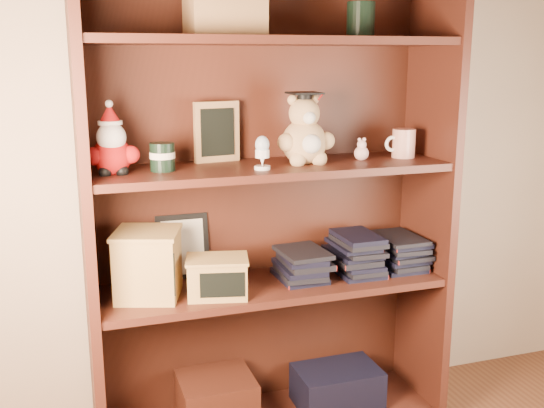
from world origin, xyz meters
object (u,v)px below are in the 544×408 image
(teacher_mug, at_px, (403,143))
(treats_box, at_px, (148,264))
(bookcase, at_px, (266,213))
(grad_teddy_bear, at_px, (305,136))

(teacher_mug, distance_m, treats_box, 0.95)
(bookcase, distance_m, treats_box, 0.43)
(bookcase, xyz_separation_m, teacher_mug, (0.48, -0.05, 0.22))
(grad_teddy_bear, bearing_deg, bookcase, 152.77)
(grad_teddy_bear, height_order, treats_box, grad_teddy_bear)
(bookcase, xyz_separation_m, treats_box, (-0.41, -0.05, -0.12))
(teacher_mug, relative_size, treats_box, 0.45)
(bookcase, distance_m, grad_teddy_bear, 0.29)
(teacher_mug, height_order, treats_box, teacher_mug)
(grad_teddy_bear, relative_size, teacher_mug, 2.13)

